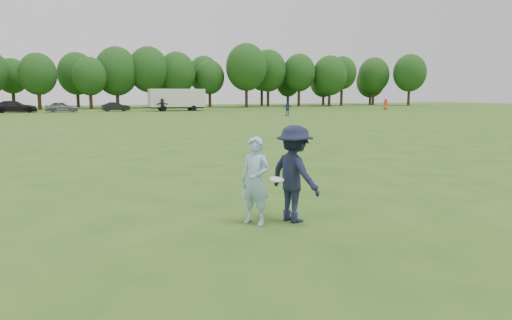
# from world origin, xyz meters

# --- Properties ---
(ground) EXTENTS (200.00, 200.00, 0.00)m
(ground) POSITION_xyz_m (0.00, 0.00, 0.00)
(ground) COLOR #2B5518
(ground) RESTS_ON ground
(thrower) EXTENTS (0.70, 0.74, 1.69)m
(thrower) POSITION_xyz_m (-1.02, 0.25, 0.85)
(thrower) COLOR #96C0E9
(thrower) RESTS_ON ground
(defender) EXTENTS (1.03, 1.38, 1.90)m
(defender) POSITION_xyz_m (-0.25, 0.14, 0.95)
(defender) COLOR #191D38
(defender) RESTS_ON ground
(player_far_b) EXTENTS (0.90, 1.02, 1.65)m
(player_far_b) POSITION_xyz_m (18.44, 39.62, 0.83)
(player_far_b) COLOR navy
(player_far_b) RESTS_ON ground
(player_far_c) EXTENTS (0.99, 0.80, 1.74)m
(player_far_c) POSITION_xyz_m (41.42, 51.91, 0.87)
(player_far_c) COLOR #E8481B
(player_far_c) RESTS_ON ground
(player_far_d) EXTENTS (1.80, 0.85, 1.87)m
(player_far_d) POSITION_xyz_m (7.39, 57.48, 0.93)
(player_far_d) COLOR black
(player_far_d) RESTS_ON ground
(car_d) EXTENTS (5.58, 2.58, 1.58)m
(car_d) POSITION_xyz_m (-11.56, 60.67, 0.79)
(car_d) COLOR black
(car_d) RESTS_ON ground
(car_e) EXTENTS (4.21, 1.74, 1.43)m
(car_e) POSITION_xyz_m (-5.78, 60.02, 0.71)
(car_e) COLOR slate
(car_e) RESTS_ON ground
(car_f) EXTENTS (4.05, 1.75, 1.30)m
(car_f) POSITION_xyz_m (1.31, 60.87, 0.65)
(car_f) COLOR black
(car_f) RESTS_ON ground
(field_cone) EXTENTS (0.28, 0.28, 0.30)m
(field_cone) POSITION_xyz_m (16.39, 49.26, 0.15)
(field_cone) COLOR orange
(field_cone) RESTS_ON ground
(disc_in_play) EXTENTS (0.32, 0.32, 0.09)m
(disc_in_play) POSITION_xyz_m (-0.71, -0.06, 0.91)
(disc_in_play) COLOR white
(disc_in_play) RESTS_ON ground
(cargo_trailer) EXTENTS (9.00, 2.75, 3.20)m
(cargo_trailer) POSITION_xyz_m (9.89, 59.40, 1.78)
(cargo_trailer) COLOR silver
(cargo_trailer) RESTS_ON ground
(treeline) EXTENTS (130.35, 18.39, 11.74)m
(treeline) POSITION_xyz_m (2.81, 76.90, 6.26)
(treeline) COLOR #332114
(treeline) RESTS_ON ground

